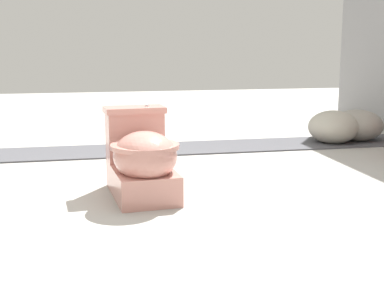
% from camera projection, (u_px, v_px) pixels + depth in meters
% --- Properties ---
extents(ground_plane, '(14.00, 14.00, 0.00)m').
position_uv_depth(ground_plane, '(157.00, 195.00, 3.18)').
color(ground_plane, '#A8A59E').
extents(gravel_strip, '(0.56, 8.00, 0.01)m').
position_uv_depth(gravel_strip, '(192.00, 148.00, 4.58)').
color(gravel_strip, '#4C4C51').
rests_on(gravel_strip, ground).
extents(toilet, '(0.66, 0.43, 0.52)m').
position_uv_depth(toilet, '(142.00, 159.00, 3.11)').
color(toilet, tan).
rests_on(toilet, ground).
extents(boulder_near, '(0.61, 0.61, 0.30)m').
position_uv_depth(boulder_near, '(333.00, 127.00, 4.79)').
color(boulder_near, '#ADA899').
rests_on(boulder_near, ground).
extents(boulder_far, '(0.66, 0.66, 0.29)m').
position_uv_depth(boulder_far, '(357.00, 125.00, 4.92)').
color(boulder_far, gray).
rests_on(boulder_far, ground).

